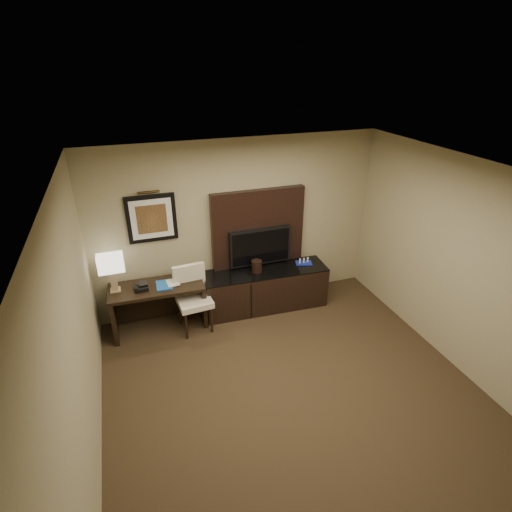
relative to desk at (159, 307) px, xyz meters
name	(u,v)px	position (x,y,z in m)	size (l,w,h in m)	color
floor	(302,408)	(1.38, -2.15, -0.37)	(4.50, 5.00, 0.01)	#312416
ceiling	(318,187)	(1.38, -2.15, 2.34)	(4.50, 5.00, 0.01)	silver
wall_back	(239,226)	(1.38, 0.35, 0.99)	(4.50, 0.01, 2.70)	#998F68
wall_left	(74,363)	(-0.87, -2.15, 0.99)	(0.01, 5.00, 2.70)	#998F68
wall_right	(479,278)	(3.63, -2.15, 0.99)	(0.01, 5.00, 2.70)	#998F68
desk	(159,307)	(0.00, 0.00, 0.00)	(1.36, 0.58, 0.73)	black
credenza	(265,289)	(1.70, 0.00, -0.02)	(1.97, 0.55, 0.68)	black
tv_wall_panel	(258,230)	(1.68, 0.29, 0.91)	(1.50, 0.12, 1.30)	black
tv	(260,246)	(1.68, 0.19, 0.66)	(1.00, 0.08, 0.60)	black
artwork	(152,218)	(0.08, 0.33, 1.29)	(0.70, 0.04, 0.70)	black
picture_light	(148,192)	(0.08, 0.29, 1.69)	(0.04, 0.04, 0.30)	#412E15
desk_chair	(194,300)	(0.50, -0.21, 0.14)	(0.48, 0.55, 1.00)	beige
table_lamp	(112,272)	(-0.56, 0.06, 0.67)	(0.37, 0.21, 0.60)	tan
desk_phone	(141,287)	(-0.21, -0.04, 0.41)	(0.19, 0.17, 0.09)	black
blue_folder	(164,285)	(0.11, -0.03, 0.37)	(0.22, 0.30, 0.02)	#1A56A9
book	(166,278)	(0.16, -0.02, 0.48)	(0.17, 0.02, 0.23)	#B1A68B
water_bottle	(181,276)	(0.38, 0.01, 0.45)	(0.06, 0.06, 0.18)	silver
ice_bucket	(257,266)	(1.56, 0.01, 0.41)	(0.17, 0.17, 0.19)	black
minibar_tray	(304,261)	(2.37, 0.01, 0.36)	(0.26, 0.16, 0.09)	#17269A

